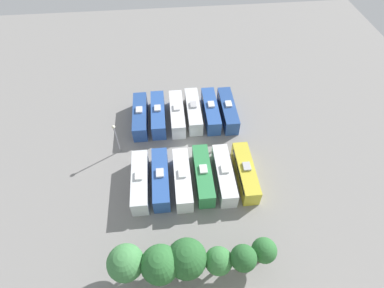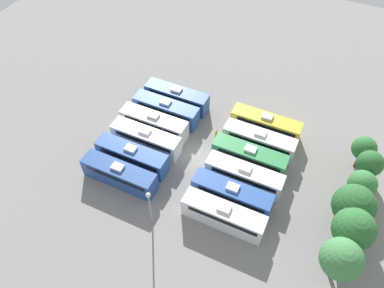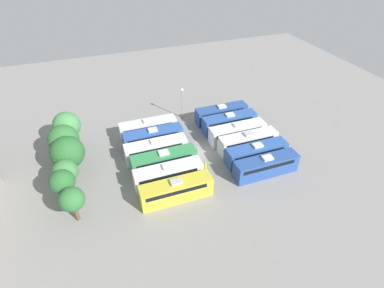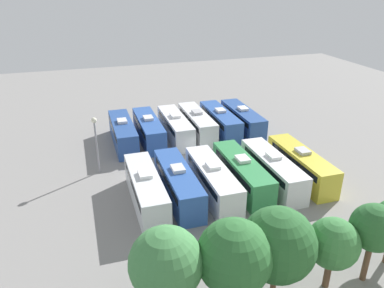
% 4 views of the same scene
% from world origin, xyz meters
% --- Properties ---
extents(ground_plane, '(110.91, 110.91, 0.00)m').
position_xyz_m(ground_plane, '(0.00, 0.00, 0.00)').
color(ground_plane, gray).
extents(bus_0, '(2.63, 10.60, 3.48)m').
position_xyz_m(bus_0, '(-8.45, -7.40, 1.72)').
color(bus_0, '#284C93').
rests_on(bus_0, ground_plane).
extents(bus_1, '(2.63, 10.60, 3.48)m').
position_xyz_m(bus_1, '(-5.09, -7.62, 1.72)').
color(bus_1, '#2D56A8').
rests_on(bus_1, ground_plane).
extents(bus_2, '(2.63, 10.60, 3.48)m').
position_xyz_m(bus_2, '(-1.68, -7.84, 1.72)').
color(bus_2, silver).
rests_on(bus_2, ground_plane).
extents(bus_3, '(2.63, 10.60, 3.48)m').
position_xyz_m(bus_3, '(1.57, -7.42, 1.72)').
color(bus_3, silver).
rests_on(bus_3, ground_plane).
extents(bus_4, '(2.63, 10.60, 3.48)m').
position_xyz_m(bus_4, '(5.24, -7.57, 1.72)').
color(bus_4, '#2D56A8').
rests_on(bus_4, ground_plane).
extents(bus_5, '(2.63, 10.60, 3.48)m').
position_xyz_m(bus_5, '(8.72, -7.46, 1.72)').
color(bus_5, '#284C93').
rests_on(bus_5, ground_plane).
extents(bus_6, '(2.63, 10.60, 3.48)m').
position_xyz_m(bus_6, '(-8.70, 7.59, 1.72)').
color(bus_6, gold).
rests_on(bus_6, ground_plane).
extents(bus_7, '(2.63, 10.60, 3.48)m').
position_xyz_m(bus_7, '(-5.12, 7.72, 1.72)').
color(bus_7, silver).
rests_on(bus_7, ground_plane).
extents(bus_8, '(2.63, 10.60, 3.48)m').
position_xyz_m(bus_8, '(-1.70, 7.43, 1.72)').
color(bus_8, '#338C4C').
rests_on(bus_8, ground_plane).
extents(bus_9, '(2.63, 10.60, 3.48)m').
position_xyz_m(bus_9, '(1.73, 7.89, 1.72)').
color(bus_9, white).
rests_on(bus_9, ground_plane).
extents(bus_10, '(2.63, 10.60, 3.48)m').
position_xyz_m(bus_10, '(5.25, 7.48, 1.72)').
color(bus_10, '#2D56A8').
rests_on(bus_10, ground_plane).
extents(bus_11, '(2.63, 10.60, 3.48)m').
position_xyz_m(bus_11, '(8.55, 7.65, 1.72)').
color(bus_11, silver).
rests_on(bus_11, ground_plane).
extents(worker_person, '(0.36, 0.36, 1.77)m').
position_xyz_m(worker_person, '(-4.39, 1.27, 0.82)').
color(worker_person, gold).
rests_on(worker_person, ground_plane).
extents(light_pole, '(0.60, 0.60, 6.64)m').
position_xyz_m(light_pole, '(12.45, -0.43, 4.60)').
color(light_pole, gray).
rests_on(light_pole, ground_plane).
extents(tree_1, '(3.42, 3.42, 6.35)m').
position_xyz_m(tree_1, '(-4.82, 22.34, 4.60)').
color(tree_1, brown).
rests_on(tree_1, ground_plane).
extents(tree_2, '(3.62, 3.62, 5.64)m').
position_xyz_m(tree_2, '(-1.78, 22.09, 3.80)').
color(tree_2, brown).
rests_on(tree_2, ground_plane).
extents(tree_3, '(5.16, 5.16, 6.86)m').
position_xyz_m(tree_3, '(2.21, 21.57, 4.27)').
color(tree_3, brown).
rests_on(tree_3, ground_plane).
extents(tree_4, '(4.91, 4.91, 6.98)m').
position_xyz_m(tree_4, '(5.56, 22.03, 4.51)').
color(tree_4, brown).
rests_on(tree_4, ground_plane).
extents(tree_5, '(4.66, 4.66, 6.93)m').
position_xyz_m(tree_5, '(9.79, 21.43, 4.58)').
color(tree_5, brown).
rests_on(tree_5, ground_plane).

